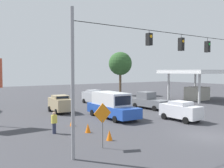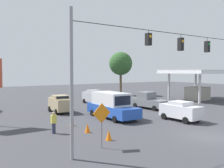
% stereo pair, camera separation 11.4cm
% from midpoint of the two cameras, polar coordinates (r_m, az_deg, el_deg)
% --- Properties ---
extents(ground_plane, '(140.00, 140.00, 0.00)m').
position_cam_midpoint_polar(ground_plane, '(20.14, 21.23, -11.09)').
color(ground_plane, '#3D3D42').
extents(overhead_signal_span, '(20.94, 0.38, 8.24)m').
position_cam_midpoint_polar(overhead_signal_span, '(20.31, 18.38, 3.95)').
color(overhead_signal_span, '#939399').
rests_on(overhead_signal_span, ground_plane).
extents(sedan_silver_oncoming_deep, '(1.97, 4.21, 2.01)m').
position_cam_midpoint_polar(sedan_silver_oncoming_deep, '(37.11, -4.10, -2.86)').
color(sedan_silver_oncoming_deep, '#A8AAB2').
rests_on(sedan_silver_oncoming_deep, ground_plane).
extents(sedan_white_crossing_near, '(1.95, 4.11, 1.88)m').
position_cam_midpoint_polar(sedan_white_crossing_near, '(25.26, 15.50, -5.87)').
color(sedan_white_crossing_near, silver).
rests_on(sedan_white_crossing_near, ground_plane).
extents(pickup_truck_grey_oncoming_far, '(2.41, 5.28, 2.12)m').
position_cam_midpoint_polar(pickup_truck_grey_oncoming_far, '(32.50, 8.55, -3.85)').
color(pickup_truck_grey_oncoming_far, slate).
rests_on(pickup_truck_grey_oncoming_far, ground_plane).
extents(box_truck_blue_withflow_mid, '(2.71, 6.90, 2.61)m').
position_cam_midpoint_polar(box_truck_blue_withflow_mid, '(25.86, 0.05, -4.84)').
color(box_truck_blue_withflow_mid, '#234CB2').
rests_on(box_truck_blue_withflow_mid, ground_plane).
extents(sedan_tan_withflow_far, '(2.25, 4.10, 2.02)m').
position_cam_midpoint_polar(sedan_tan_withflow_far, '(29.64, -11.64, -4.39)').
color(sedan_tan_withflow_far, tan).
rests_on(sedan_tan_withflow_far, ground_plane).
extents(traffic_cone_nearest, '(0.44, 0.44, 0.72)m').
position_cam_midpoint_polar(traffic_cone_nearest, '(17.70, -0.55, -11.63)').
color(traffic_cone_nearest, orange).
rests_on(traffic_cone_nearest, ground_plane).
extents(traffic_cone_second, '(0.44, 0.44, 0.72)m').
position_cam_midpoint_polar(traffic_cone_second, '(19.93, -5.46, -9.98)').
color(traffic_cone_second, orange).
rests_on(traffic_cone_second, ground_plane).
extents(traffic_cone_third, '(0.44, 0.44, 0.72)m').
position_cam_midpoint_polar(traffic_cone_third, '(22.47, -8.99, -8.51)').
color(traffic_cone_third, orange).
rests_on(traffic_cone_third, ground_plane).
extents(gas_station, '(10.22, 8.69, 5.01)m').
position_cam_midpoint_polar(gas_station, '(43.63, 19.05, 1.30)').
color(gas_station, silver).
rests_on(gas_station, ground_plane).
extents(work_zone_sign, '(1.27, 0.06, 2.84)m').
position_cam_midpoint_polar(work_zone_sign, '(15.65, -2.16, -7.47)').
color(work_zone_sign, slate).
rests_on(work_zone_sign, ground_plane).
extents(pedestrian, '(0.40, 0.28, 1.70)m').
position_cam_midpoint_polar(pedestrian, '(19.95, -13.01, -8.59)').
color(pedestrian, '#2D334C').
rests_on(pedestrian, ground_plane).
extents(tree_horizon_left, '(4.61, 4.61, 8.61)m').
position_cam_midpoint_polar(tree_horizon_left, '(49.66, 2.07, 4.65)').
color(tree_horizon_left, brown).
rests_on(tree_horizon_left, ground_plane).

